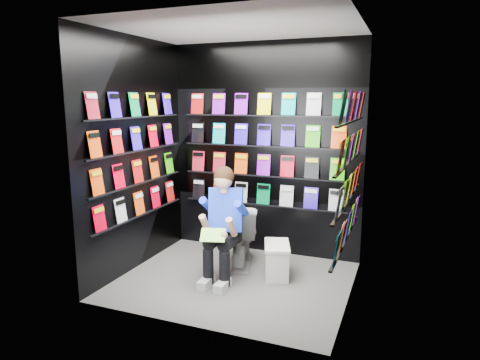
% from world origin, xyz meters
% --- Properties ---
extents(floor, '(2.40, 2.40, 0.00)m').
position_xyz_m(floor, '(0.00, 0.00, 0.00)').
color(floor, '#595956').
rests_on(floor, ground).
extents(ceiling, '(2.40, 2.40, 0.00)m').
position_xyz_m(ceiling, '(0.00, 0.00, 2.60)').
color(ceiling, white).
rests_on(ceiling, floor).
extents(wall_back, '(2.40, 0.04, 2.60)m').
position_xyz_m(wall_back, '(0.00, 1.00, 1.30)').
color(wall_back, black).
rests_on(wall_back, floor).
extents(wall_front, '(2.40, 0.04, 2.60)m').
position_xyz_m(wall_front, '(0.00, -1.00, 1.30)').
color(wall_front, black).
rests_on(wall_front, floor).
extents(wall_left, '(0.04, 2.00, 2.60)m').
position_xyz_m(wall_left, '(-1.20, 0.00, 1.30)').
color(wall_left, black).
rests_on(wall_left, floor).
extents(wall_right, '(0.04, 2.00, 2.60)m').
position_xyz_m(wall_right, '(1.20, 0.00, 1.30)').
color(wall_right, black).
rests_on(wall_right, floor).
extents(comics_back, '(2.10, 0.06, 1.37)m').
position_xyz_m(comics_back, '(0.00, 0.97, 1.31)').
color(comics_back, red).
rests_on(comics_back, wall_back).
extents(comics_left, '(0.06, 1.70, 1.37)m').
position_xyz_m(comics_left, '(-1.17, 0.00, 1.31)').
color(comics_left, red).
rests_on(comics_left, wall_left).
extents(comics_right, '(0.06, 1.70, 1.37)m').
position_xyz_m(comics_right, '(1.17, 0.00, 1.31)').
color(comics_right, red).
rests_on(comics_right, wall_right).
extents(toilet, '(0.62, 0.84, 0.73)m').
position_xyz_m(toilet, '(-0.12, 0.46, 0.37)').
color(toilet, silver).
rests_on(toilet, floor).
extents(longbox, '(0.37, 0.50, 0.33)m').
position_xyz_m(longbox, '(0.39, 0.29, 0.17)').
color(longbox, white).
rests_on(longbox, floor).
extents(longbox_lid, '(0.40, 0.53, 0.03)m').
position_xyz_m(longbox_lid, '(0.39, 0.29, 0.35)').
color(longbox_lid, white).
rests_on(longbox_lid, longbox).
extents(reader, '(0.67, 0.82, 1.30)m').
position_xyz_m(reader, '(-0.12, 0.08, 0.75)').
color(reader, '#152DC1').
rests_on(reader, toilet).
extents(held_comic, '(0.28, 0.21, 0.11)m').
position_xyz_m(held_comic, '(-0.12, -0.27, 0.58)').
color(held_comic, '#30B361').
rests_on(held_comic, reader).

